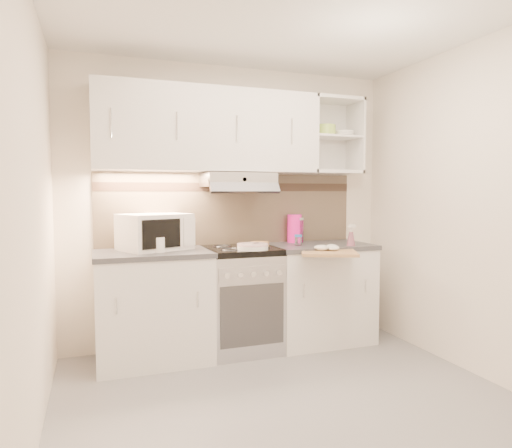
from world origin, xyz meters
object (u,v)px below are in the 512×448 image
object	(u,v)px
watering_can	(159,244)
pink_pitcher	(295,228)
spray_bottle	(351,237)
cutting_board	(329,252)
electric_range	(241,299)
plate_stack	(253,247)
microwave	(155,232)
glass_jar	(297,230)

from	to	relation	value
watering_can	pink_pitcher	xyz separation A→B (m)	(1.31, 0.29, 0.07)
spray_bottle	cutting_board	xyz separation A→B (m)	(-0.30, -0.15, -0.11)
electric_range	pink_pitcher	xyz separation A→B (m)	(0.59, 0.20, 0.58)
plate_stack	watering_can	bearing A→B (deg)	173.37
watering_can	microwave	bearing A→B (deg)	76.89
watering_can	plate_stack	xyz separation A→B (m)	(0.76, -0.09, -0.04)
cutting_board	pink_pitcher	bearing A→B (deg)	118.11
pink_pitcher	watering_can	bearing A→B (deg)	-168.98
microwave	glass_jar	distance (m)	1.35
plate_stack	spray_bottle	size ratio (longest dim) A/B	1.29
glass_jar	cutting_board	xyz separation A→B (m)	(0.02, -0.57, -0.15)
watering_can	plate_stack	world-z (taller)	watering_can
pink_pitcher	cutting_board	distance (m)	0.59
plate_stack	electric_range	bearing A→B (deg)	103.80
microwave	plate_stack	xyz separation A→B (m)	(0.76, -0.26, -0.12)
plate_stack	spray_bottle	world-z (taller)	spray_bottle
watering_can	plate_stack	distance (m)	0.76
electric_range	glass_jar	size ratio (longest dim) A/B	3.86
electric_range	watering_can	size ratio (longest dim) A/B	4.16
watering_can	spray_bottle	distance (m)	1.67
plate_stack	cutting_board	distance (m)	0.63
microwave	cutting_board	bearing A→B (deg)	-42.37
electric_range	pink_pitcher	distance (m)	0.85
watering_can	spray_bottle	size ratio (longest dim) A/B	1.07
pink_pitcher	glass_jar	xyz separation A→B (m)	(0.03, -0.00, -0.02)
microwave	watering_can	bearing A→B (deg)	-111.75
cutting_board	microwave	bearing A→B (deg)	-175.50
plate_stack	spray_bottle	xyz separation A→B (m)	(0.91, -0.05, 0.05)
electric_range	glass_jar	xyz separation A→B (m)	(0.62, 0.20, 0.57)
spray_bottle	plate_stack	bearing A→B (deg)	161.13
electric_range	cutting_board	distance (m)	0.85
glass_jar	cutting_board	world-z (taller)	glass_jar
pink_pitcher	glass_jar	size ratio (longest dim) A/B	1.14
watering_can	glass_jar	xyz separation A→B (m)	(1.33, 0.29, 0.05)
plate_stack	pink_pitcher	distance (m)	0.67
spray_bottle	glass_jar	bearing A→B (deg)	111.90
pink_pitcher	cutting_board	bearing A→B (deg)	-86.12
electric_range	pink_pitcher	bearing A→B (deg)	18.65
spray_bottle	cutting_board	world-z (taller)	spray_bottle
plate_stack	spray_bottle	distance (m)	0.91
watering_can	pink_pitcher	bearing A→B (deg)	-2.97
pink_pitcher	spray_bottle	bearing A→B (deg)	-51.13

